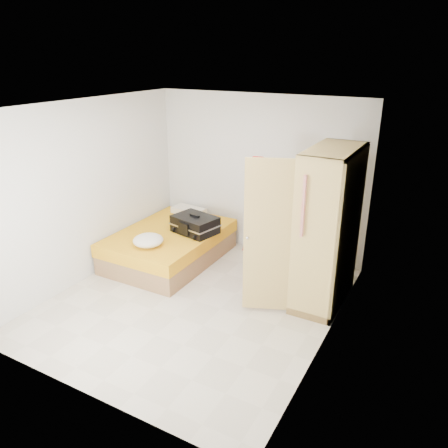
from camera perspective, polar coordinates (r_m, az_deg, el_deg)
The scene contains 7 objects.
room at distance 5.52m, azimuth -4.11°, elevation 1.58°, with size 4.00×4.02×2.60m.
bed at distance 7.16m, azimuth -7.10°, elevation -2.79°, with size 1.42×2.02×0.50m.
wardrobe at distance 5.80m, azimuth 12.80°, elevation -1.12°, with size 1.13×1.40×2.10m.
person at distance 6.20m, azimuth 4.81°, elevation 0.27°, with size 0.69×0.45×1.88m, color red.
suitcase at distance 6.94m, azimuth -3.82°, elevation -0.06°, with size 0.78×0.64×0.30m.
round_cushion at distance 6.56m, azimuth -9.88°, elevation -2.12°, with size 0.45×0.45×0.17m, color white.
pillow at distance 7.78m, azimuth -4.64°, elevation 1.75°, with size 0.59×0.30×0.11m, color white.
Camera 1 is at (2.84, -4.35, 3.18)m, focal length 35.00 mm.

